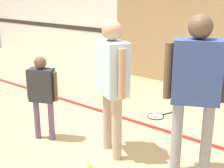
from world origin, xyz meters
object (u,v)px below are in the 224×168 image
Objects in this scene: person_student_left at (42,89)px; person_student_right at (196,80)px; racket_spare_on_floor at (157,116)px; tennis_ball_near_instructor at (90,167)px; person_instructor at (112,75)px; tennis_ball_by_spare_racket at (154,117)px.

person_student_right reaches higher than person_student_left.
tennis_ball_near_instructor reaches higher than racket_spare_on_floor.
person_instructor is 1.69m from tennis_ball_by_spare_racket.
racket_spare_on_floor is (0.84, 1.70, -0.74)m from person_student_left.
person_student_right is 27.78× the size of tennis_ball_by_spare_racket.
tennis_ball_near_instructor is at bearing 9.46° from person_student_right.
person_student_left is at bearing -136.28° from person_instructor.
person_instructor reaches higher than racket_spare_on_floor.
tennis_ball_near_instructor is at bearing -35.42° from person_student_left.
person_instructor is 1.43× the size of person_student_left.
tennis_ball_near_instructor is (-0.95, -0.69, -1.10)m from person_student_right.
tennis_ball_by_spare_racket is at bearing 124.54° from person_instructor.
person_instructor is 0.94× the size of person_student_right.
person_student_right is 2.01m from racket_spare_on_floor.
tennis_ball_by_spare_racket is at bearing -153.25° from racket_spare_on_floor.
person_student_right is (0.99, 0.21, 0.06)m from person_instructor.
person_student_left is (-1.01, -0.29, -0.32)m from person_instructor.
person_student_right is 1.94m from tennis_ball_by_spare_racket.
person_instructor is 1.78m from racket_spare_on_floor.
person_instructor is 3.25× the size of racket_spare_on_floor.
tennis_ball_near_instructor is (0.20, -1.89, 0.02)m from racket_spare_on_floor.
person_student_left is at bearing -117.94° from tennis_ball_by_spare_racket.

